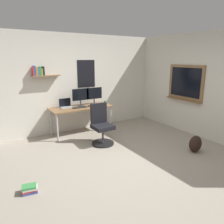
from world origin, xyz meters
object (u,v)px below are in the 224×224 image
(desk, at_px, (81,109))
(book_stack_on_floor, at_px, (30,189))
(monitor_primary, at_px, (81,96))
(coffee_mug, at_px, (105,102))
(laptop, at_px, (66,105))
(office_chair, at_px, (101,127))
(backpack, at_px, (195,144))
(monitor_secondary, at_px, (94,95))
(keyboard, at_px, (80,107))
(computer_mouse, at_px, (89,106))

(desk, bearing_deg, book_stack_on_floor, -131.07)
(monitor_primary, bearing_deg, book_stack_on_floor, -130.28)
(coffee_mug, bearing_deg, laptop, 170.28)
(desk, height_order, office_chair, office_chair)
(desk, distance_m, backpack, 2.92)
(monitor_secondary, bearing_deg, book_stack_on_floor, -136.06)
(monitor_primary, xyz_separation_m, coffee_mug, (0.67, -0.14, -0.22))
(office_chair, bearing_deg, book_stack_on_floor, -149.25)
(book_stack_on_floor, bearing_deg, coffee_mug, 38.85)
(desk, relative_size, keyboard, 4.40)
(desk, bearing_deg, laptop, 157.25)
(laptop, height_order, monitor_secondary, monitor_secondary)
(keyboard, bearing_deg, office_chair, -78.36)
(book_stack_on_floor, bearing_deg, monitor_primary, 49.72)
(coffee_mug, bearing_deg, office_chair, -124.85)
(monitor_secondary, bearing_deg, backpack, -66.09)
(office_chair, bearing_deg, keyboard, 101.64)
(laptop, height_order, keyboard, laptop)
(desk, bearing_deg, backpack, -57.06)
(monitor_primary, xyz_separation_m, backpack, (1.53, -2.52, -0.81))
(desk, height_order, keyboard, keyboard)
(monitor_secondary, bearing_deg, office_chair, -109.05)
(laptop, height_order, monitor_primary, monitor_primary)
(monitor_secondary, relative_size, computer_mouse, 4.46)
(laptop, bearing_deg, coffee_mug, -9.72)
(desk, xyz_separation_m, book_stack_on_floor, (-1.77, -2.03, -0.60))
(keyboard, xyz_separation_m, computer_mouse, (0.28, 0.00, 0.01))
(monitor_secondary, bearing_deg, coffee_mug, -27.19)
(desk, relative_size, coffee_mug, 17.69)
(monitor_primary, height_order, keyboard, monitor_primary)
(monitor_primary, height_order, computer_mouse, monitor_primary)
(laptop, distance_m, coffee_mug, 1.10)
(monitor_secondary, distance_m, backpack, 2.88)
(laptop, distance_m, monitor_secondary, 0.84)
(office_chair, distance_m, laptop, 1.23)
(monitor_primary, bearing_deg, desk, -111.12)
(monitor_secondary, xyz_separation_m, book_stack_on_floor, (-2.22, -2.14, -0.93))
(monitor_secondary, relative_size, keyboard, 1.25)
(desk, relative_size, monitor_secondary, 3.51)
(monitor_secondary, relative_size, backpack, 1.26)
(monitor_primary, height_order, book_stack_on_floor, monitor_primary)
(desk, relative_size, computer_mouse, 15.65)
(computer_mouse, relative_size, book_stack_on_floor, 0.41)
(office_chair, relative_size, monitor_primary, 2.05)
(office_chair, height_order, coffee_mug, office_chair)
(computer_mouse, bearing_deg, monitor_secondary, 36.88)
(backpack, height_order, book_stack_on_floor, backpack)
(monitor_primary, distance_m, monitor_secondary, 0.41)
(office_chair, xyz_separation_m, monitor_secondary, (0.36, 1.03, 0.58))
(computer_mouse, bearing_deg, laptop, 157.42)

